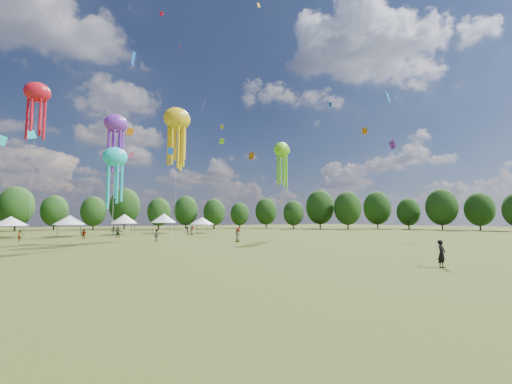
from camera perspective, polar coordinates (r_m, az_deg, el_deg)
ground at (r=19.97m, az=13.95°, el=-13.68°), size 300.00×300.00×0.00m
observer_main at (r=24.31m, az=30.01°, el=-9.46°), size 0.67×0.46×1.77m
spectator_near at (r=47.66m, az=-17.22°, el=-7.38°), size 1.04×1.02×1.69m
spectators_far at (r=59.40m, az=-18.49°, el=-6.78°), size 28.17×32.52×1.90m
festival_tents at (r=71.58m, az=-22.52°, el=-4.55°), size 40.71×10.01×4.44m
show_kites at (r=59.65m, az=-18.85°, el=10.05°), size 39.02×22.28×25.60m
small_kites at (r=65.89m, az=-16.67°, el=19.25°), size 75.39×59.76×42.10m
treeline at (r=77.12m, az=-24.09°, el=-1.90°), size 201.57×95.24×13.43m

